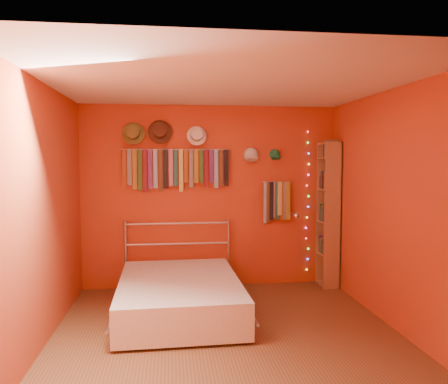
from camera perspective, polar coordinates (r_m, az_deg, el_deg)
name	(u,v)px	position (r m, az deg, el deg)	size (l,w,h in m)	color
ground	(227,335)	(4.63, 0.37, -18.16)	(3.50, 3.50, 0.00)	brown
back_wall	(211,197)	(6.04, -1.76, -0.61)	(3.50, 0.02, 2.50)	#AA3B1B
right_wall	(394,209)	(4.85, 21.35, -2.12)	(0.02, 3.50, 2.50)	#AA3B1B
left_wall	(42,215)	(4.44, -22.67, -2.74)	(0.02, 3.50, 2.50)	#AA3B1B
ceiling	(227,83)	(4.34, 0.38, 14.02)	(3.50, 3.50, 0.02)	white
tie_rack	(175,167)	(5.93, -6.40, 3.21)	(1.45, 0.03, 0.58)	#BABABF
small_tie_rack	(277,200)	(6.13, 6.91, -1.07)	(0.40, 0.03, 0.59)	#BABABF
fedora_olive	(133,133)	(5.92, -11.79, 7.60)	(0.30, 0.16, 0.30)	olive
fedora_brown	(160,131)	(5.90, -8.38, 7.88)	(0.32, 0.18, 0.32)	#4B281A
fedora_white	(197,135)	(5.92, -3.58, 7.43)	(0.27, 0.14, 0.26)	white
cap_white	(251,155)	(6.04, 3.55, 4.82)	(0.19, 0.24, 0.19)	silver
cap_green	(275,155)	(6.11, 6.62, 4.89)	(0.16, 0.20, 0.16)	#1B7D4E
fairy_lights	(308,201)	(6.28, 10.87, -1.23)	(0.06, 0.02, 1.98)	#FF3333
reading_lamp	(295,215)	(6.03, 9.32, -3.04)	(0.08, 0.33, 0.10)	#BABABF
bookshelf	(331,213)	(6.22, 13.83, -2.74)	(0.25, 0.34, 2.00)	#B07E4F
bed	(179,295)	(5.14, -5.84, -13.24)	(1.47, 1.98, 0.95)	#BABABF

